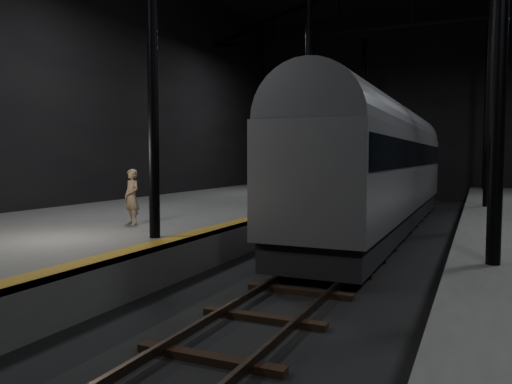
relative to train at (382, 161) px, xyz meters
The scene contains 6 objects.
ground 6.46m from the train, 90.00° to the right, with size 44.00×44.00×0.00m, color black.
platform_left 9.77m from the train, 142.29° to the right, with size 9.00×43.80×1.00m, color #4F4F4C.
tactile_strip 6.90m from the train, 119.26° to the right, with size 0.50×43.80×0.01m, color #7D6216.
track 6.43m from the train, 90.00° to the right, with size 2.40×43.00×0.24m.
train is the anchor object (origin of this frame).
woman 10.02m from the train, 125.87° to the right, with size 0.60×0.39×1.64m, color #9E8161.
Camera 1 is at (3.53, -14.18, 2.99)m, focal length 35.00 mm.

